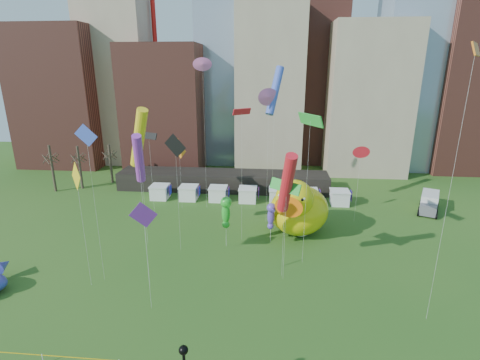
# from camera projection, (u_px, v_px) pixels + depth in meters

# --- Properties ---
(skyline) EXTENTS (101.00, 23.00, 68.00)m
(skyline) POSITION_uv_depth(u_px,v_px,m) (262.00, 67.00, 77.72)
(skyline) COLOR brown
(skyline) RESTS_ON ground
(pavilion) EXTENTS (38.00, 6.00, 3.20)m
(pavilion) POSITION_uv_depth(u_px,v_px,m) (223.00, 181.00, 66.08)
(pavilion) COLOR black
(pavilion) RESTS_ON ground
(vendor_tents) EXTENTS (33.24, 2.80, 2.40)m
(vendor_tents) POSITION_uv_depth(u_px,v_px,m) (248.00, 195.00, 60.09)
(vendor_tents) COLOR white
(vendor_tents) RESTS_ON ground
(bare_trees) EXTENTS (8.44, 6.44, 8.50)m
(bare_trees) POSITION_uv_depth(u_px,v_px,m) (81.00, 167.00, 66.23)
(bare_trees) COLOR #382B21
(bare_trees) RESTS_ON ground
(big_duck) EXTENTS (10.13, 11.62, 8.18)m
(big_duck) POSITION_uv_depth(u_px,v_px,m) (298.00, 208.00, 47.64)
(big_duck) COLOR yellow
(big_duck) RESTS_ON ground
(small_duck) EXTENTS (3.77, 4.18, 2.92)m
(small_duck) POSITION_uv_depth(u_px,v_px,m) (301.00, 227.00, 47.65)
(small_duck) COLOR white
(small_duck) RESTS_ON ground
(seahorse_green) EXTENTS (1.79, 2.00, 6.62)m
(seahorse_green) POSITION_uv_depth(u_px,v_px,m) (226.00, 210.00, 43.78)
(seahorse_green) COLOR silver
(seahorse_green) RESTS_ON ground
(seahorse_purple) EXTENTS (1.45, 1.67, 5.30)m
(seahorse_purple) POSITION_uv_depth(u_px,v_px,m) (271.00, 214.00, 45.32)
(seahorse_purple) COLOR silver
(seahorse_purple) RESTS_ON ground
(box_truck) EXTENTS (4.74, 6.85, 2.74)m
(box_truck) POSITION_uv_depth(u_px,v_px,m) (429.00, 202.00, 56.08)
(box_truck) COLOR silver
(box_truck) RESTS_ON ground
(kite_0) EXTENTS (1.65, 0.43, 11.15)m
(kite_0) POSITION_uv_depth(u_px,v_px,m) (361.00, 152.00, 49.53)
(kite_0) COLOR silver
(kite_0) RESTS_ON ground
(kite_1) EXTENTS (1.89, 1.72, 18.91)m
(kite_1) POSITION_uv_depth(u_px,v_px,m) (269.00, 97.00, 46.88)
(kite_1) COLOR silver
(kite_1) RESTS_ON ground
(kite_2) EXTENTS (2.83, 1.78, 12.81)m
(kite_2) POSITION_uv_depth(u_px,v_px,m) (149.00, 136.00, 50.27)
(kite_2) COLOR silver
(kite_2) RESTS_ON ground
(kite_3) EXTENTS (3.11, 2.79, 10.72)m
(kite_3) POSITION_uv_depth(u_px,v_px,m) (285.00, 187.00, 35.85)
(kite_3) COLOR silver
(kite_3) RESTS_ON ground
(kite_4) EXTENTS (2.03, 2.13, 13.18)m
(kite_4) POSITION_uv_depth(u_px,v_px,m) (76.00, 178.00, 33.71)
(kite_4) COLOR silver
(kite_4) RESTS_ON ground
(kite_5) EXTENTS (2.73, 3.86, 21.71)m
(kite_5) POSITION_uv_depth(u_px,v_px,m) (275.00, 91.00, 48.09)
(kite_5) COLOR silver
(kite_5) RESTS_ON ground
(kite_6) EXTENTS (2.54, 1.84, 11.20)m
(kite_6) POSITION_uv_depth(u_px,v_px,m) (179.00, 149.00, 54.90)
(kite_6) COLOR silver
(kite_6) RESTS_ON ground
(kite_7) EXTENTS (1.74, 3.05, 15.97)m
(kite_7) POSITION_uv_depth(u_px,v_px,m) (139.00, 159.00, 32.95)
(kite_7) COLOR silver
(kite_7) RESTS_ON ground
(kite_8) EXTENTS (1.94, 4.14, 14.04)m
(kite_8) POSITION_uv_depth(u_px,v_px,m) (287.00, 184.00, 35.08)
(kite_8) COLOR silver
(kite_8) RESTS_ON ground
(kite_9) EXTENTS (1.81, 0.95, 22.81)m
(kite_9) POSITION_uv_depth(u_px,v_px,m) (203.00, 65.00, 51.07)
(kite_9) COLOR silver
(kite_9) RESTS_ON ground
(kite_10) EXTENTS (2.67, 0.72, 14.44)m
(kite_10) POSITION_uv_depth(u_px,v_px,m) (175.00, 147.00, 40.55)
(kite_10) COLOR silver
(kite_10) RESTS_ON ground
(kite_11) EXTENTS (2.37, 3.73, 16.99)m
(kite_11) POSITION_uv_depth(u_px,v_px,m) (310.00, 120.00, 36.56)
(kite_11) COLOR silver
(kite_11) RESTS_ON ground
(kite_12) EXTENTS (3.96, 3.97, 17.30)m
(kite_12) POSITION_uv_depth(u_px,v_px,m) (139.00, 138.00, 41.88)
(kite_12) COLOR silver
(kite_12) RESTS_ON ground
(kite_13) EXTENTS (2.16, 0.21, 16.50)m
(kite_13) POSITION_uv_depth(u_px,v_px,m) (87.00, 140.00, 33.72)
(kite_13) COLOR silver
(kite_13) RESTS_ON ground
(kite_14) EXTENTS (2.01, 2.85, 23.17)m
(kite_14) POSITION_uv_depth(u_px,v_px,m) (475.00, 52.00, 25.49)
(kite_14) COLOR silver
(kite_14) RESTS_ON ground
(kite_15) EXTENTS (2.09, 1.33, 10.62)m
(kite_15) POSITION_uv_depth(u_px,v_px,m) (144.00, 216.00, 30.92)
(kite_15) COLOR silver
(kite_15) RESTS_ON ground
(kite_16) EXTENTS (2.10, 1.82, 16.90)m
(kite_16) POSITION_uv_depth(u_px,v_px,m) (242.00, 113.00, 42.19)
(kite_16) COLOR silver
(kite_16) RESTS_ON ground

